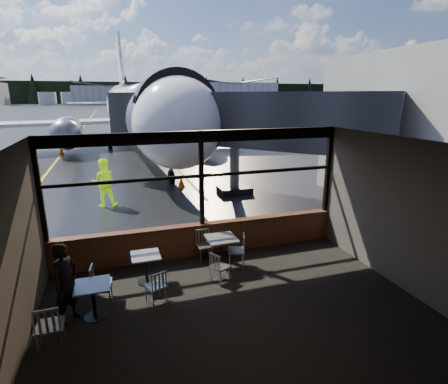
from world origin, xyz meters
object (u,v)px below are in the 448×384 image
jet_bridge (250,143)px  chair_near_e (236,251)px  cafe_table_left (94,301)px  chair_near_w (220,267)px  chair_mid_w (102,284)px  chair_near_n (204,246)px  cone_nose (181,183)px  passenger (66,283)px  ground_crew (104,183)px  cafe_table_near (221,252)px  chair_mid_s (156,286)px  chair_left_s (50,326)px  cone_wing (61,151)px  cafe_table_mid (146,269)px  airliner (136,76)px

jet_bridge → chair_near_e: (-2.94, -6.51, -1.90)m
jet_bridge → cafe_table_left: bearing=-129.9°
chair_near_w → chair_mid_w: (-2.69, 0.01, 0.03)m
cafe_table_left → chair_near_n: (2.78, 1.79, 0.06)m
cone_nose → passenger: bearing=-113.2°
ground_crew → cafe_table_near: bearing=117.4°
cafe_table_left → chair_mid_s: chair_mid_s is taller
chair_left_s → ground_crew: bearing=84.7°
cafe_table_near → chair_left_s: (-3.79, -2.06, 0.06)m
cone_wing → ground_crew: bearing=-77.4°
cafe_table_mid → cone_nose: bearing=73.7°
chair_near_n → ground_crew: size_ratio=0.44×
chair_near_e → ground_crew: (-3.33, 6.62, 0.53)m
chair_mid_s → chair_near_n: bearing=25.6°
cafe_table_left → cone_wing: bearing=98.0°
cafe_table_left → chair_near_w: size_ratio=0.93×
jet_bridge → chair_left_s: (-7.11, -8.47, -1.87)m
cafe_table_near → cafe_table_mid: bearing=-173.5°
jet_bridge → chair_mid_s: bearing=-124.4°
chair_left_s → chair_near_w: bearing=20.9°
airliner → chair_left_s: airliner is taller
passenger → airliner: bearing=29.6°
chair_near_e → cone_nose: 8.57m
jet_bridge → chair_near_n: size_ratio=12.46×
chair_mid_s → ground_crew: bearing=76.5°
cone_wing → chair_mid_s: bearing=-78.9°
chair_near_e → cone_nose: bearing=17.0°
chair_left_s → cone_nose: chair_left_s is taller
chair_near_e → chair_near_n: 0.93m
chair_near_n → chair_near_w: bearing=89.1°
chair_mid_w → airliner: bearing=179.0°
airliner → chair_near_e: 23.08m
chair_left_s → cone_wing: size_ratio=1.89×
chair_near_n → chair_mid_w: chair_near_n is taller
cafe_table_near → cafe_table_left: (-3.11, -1.29, -0.04)m
airliner → chair_left_s: (-3.61, -24.39, -5.38)m
cafe_table_near → chair_mid_w: (-2.96, -0.73, 0.02)m
chair_near_w → cone_wing: bearing=165.8°
cafe_table_near → ground_crew: size_ratio=0.42×
cafe_table_mid → passenger: (-1.62, -1.03, 0.47)m
jet_bridge → cafe_table_mid: size_ratio=14.68×
chair_left_s → chair_mid_w: bearing=58.4°
passenger → cone_nose: passenger is taller
cafe_table_mid → chair_left_s: bearing=-134.9°
cone_nose → cone_wing: 14.73m
passenger → ground_crew: bearing=33.2°
cafe_table_mid → chair_left_s: 2.60m
cafe_table_mid → chair_left_s: size_ratio=0.77×
chair_mid_w → cone_wing: chair_mid_w is taller
chair_mid_w → cone_nose: bearing=164.8°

